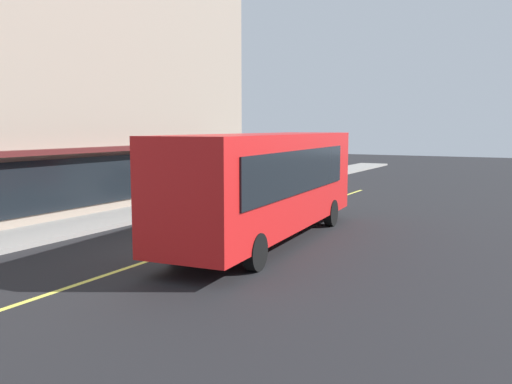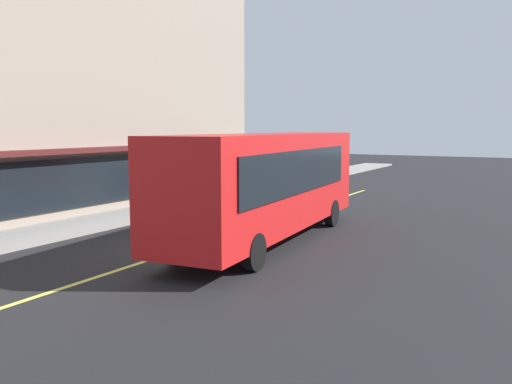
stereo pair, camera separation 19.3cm
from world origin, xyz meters
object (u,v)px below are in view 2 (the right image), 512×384
Objects in this scene: pedestrian_waiting at (178,181)px; pedestrian_by_curb at (201,179)px; bus at (268,181)px; car_black at (263,187)px.

pedestrian_by_curb is at bearing -7.66° from pedestrian_waiting.
bus is 9.55m from car_black.
bus is 6.48× the size of pedestrian_waiting.
bus is at bearing -150.77° from car_black.
car_black is (8.26, 4.62, -1.24)m from bus.
pedestrian_waiting is (-3.27, 2.81, 0.46)m from car_black.
bus is at bearing -123.89° from pedestrian_waiting.
pedestrian_by_curb is (-1.65, 2.59, 0.40)m from car_black.
pedestrian_waiting is at bearing 139.34° from car_black.
pedestrian_waiting is at bearing 56.11° from bus.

